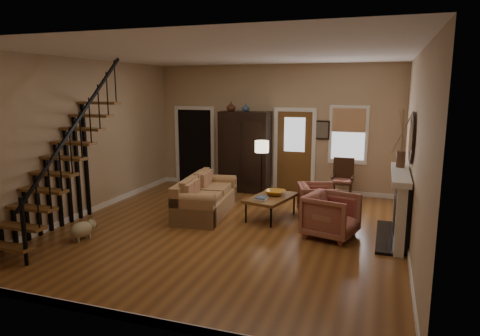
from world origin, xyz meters
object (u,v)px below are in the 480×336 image
(armchair_left, at_px, (331,216))
(sofa, at_px, (206,197))
(floor_lamp, at_px, (262,171))
(coffee_table, at_px, (271,207))
(armchair_right, at_px, (318,201))
(side_chair, at_px, (342,180))
(armoire, at_px, (245,152))

(armchair_left, bearing_deg, sofa, 92.59)
(sofa, xyz_separation_m, armchair_left, (2.75, -0.59, 0.01))
(sofa, bearing_deg, floor_lamp, 54.72)
(coffee_table, distance_m, armchair_right, 1.01)
(sofa, xyz_separation_m, coffee_table, (1.41, 0.15, -0.15))
(side_chair, bearing_deg, armchair_right, -102.45)
(armchair_right, bearing_deg, sofa, 86.15)
(floor_lamp, bearing_deg, coffee_table, -66.30)
(sofa, height_order, armchair_right, sofa)
(armoire, height_order, sofa, armoire)
(coffee_table, height_order, side_chair, side_chair)
(coffee_table, xyz_separation_m, armchair_left, (1.34, -0.74, 0.17))
(armoire, distance_m, floor_lamp, 1.12)
(coffee_table, bearing_deg, floor_lamp, 113.70)
(coffee_table, distance_m, side_chair, 2.36)
(armchair_right, height_order, side_chair, side_chair)
(coffee_table, relative_size, floor_lamp, 0.84)
(sofa, relative_size, armchair_right, 2.65)
(sofa, distance_m, side_chair, 3.42)
(armoire, xyz_separation_m, sofa, (-0.12, -2.33, -0.66))
(armchair_right, bearing_deg, armoire, 33.87)
(armchair_right, height_order, floor_lamp, floor_lamp)
(armoire, relative_size, armchair_left, 2.37)
(floor_lamp, bearing_deg, armchair_right, -32.34)
(floor_lamp, bearing_deg, sofa, -118.37)
(coffee_table, bearing_deg, armoire, 120.60)
(sofa, height_order, coffee_table, sofa)
(armoire, xyz_separation_m, armchair_right, (2.20, -1.78, -0.69))
(armoire, height_order, side_chair, armoire)
(armoire, bearing_deg, side_chair, -4.48)
(armoire, bearing_deg, armchair_right, -38.90)
(coffee_table, bearing_deg, armchair_right, 23.63)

